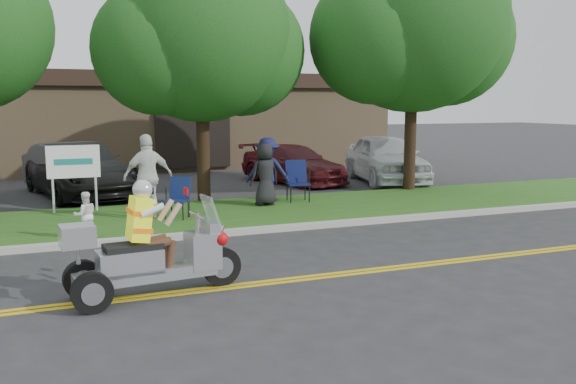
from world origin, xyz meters
name	(u,v)px	position (x,y,z in m)	size (l,w,h in m)	color
ground	(281,272)	(0.00, 0.00, 0.00)	(120.00, 120.00, 0.00)	#28282B
centerline_near	(294,281)	(0.00, -0.58, 0.01)	(60.00, 0.10, 0.01)	gold
centerline_far	(290,278)	(0.00, -0.42, 0.01)	(60.00, 0.10, 0.01)	gold
curb	(229,232)	(0.00, 3.05, 0.06)	(60.00, 0.25, 0.12)	#A8A89E
grass_verge	(204,215)	(0.00, 5.20, 0.06)	(60.00, 4.00, 0.10)	#274D14
commercial_building	(173,120)	(2.00, 18.98, 2.01)	(18.00, 8.20, 4.00)	#9E7F5B
tree_mid	(203,40)	(0.55, 7.23, 4.43)	(5.88, 4.80, 7.05)	#332114
tree_right	(415,28)	(7.06, 7.03, 5.03)	(6.86, 5.60, 8.07)	#332114
business_sign	(73,165)	(-2.90, 6.60, 1.26)	(1.25, 0.06, 1.75)	silver
trike_scooter	(147,256)	(-2.24, -0.48, 0.60)	(2.62, 0.92, 1.71)	black
lawn_chair_a	(179,195)	(-0.68, 4.90, 0.64)	(0.70, 0.71, 0.95)	black
lawn_chair_b	(297,178)	(2.85, 6.15, 0.73)	(0.67, 0.69, 1.12)	black
spectator_adult_right	(148,176)	(-1.33, 5.12, 1.09)	(1.15, 0.48, 1.96)	silver
spectator_chair_a	(268,171)	(1.94, 6.01, 0.99)	(1.14, 0.65, 1.76)	#181944
spectator_chair_b	(265,174)	(1.79, 5.79, 0.92)	(0.80, 0.52, 1.64)	black
child_right	(85,215)	(-2.85, 3.40, 0.57)	(0.45, 0.35, 0.93)	white
parked_car_left	(75,170)	(-2.71, 10.12, 0.79)	(1.67, 4.80, 1.58)	#313134
parked_car_mid	(83,172)	(-2.50, 9.86, 0.73)	(2.41, 5.23, 1.45)	black
parked_car_right	(293,164)	(4.50, 10.47, 0.66)	(1.84, 4.52, 1.31)	#511217
parked_car_far_right	(386,158)	(7.58, 9.41, 0.85)	(2.01, 4.99, 1.70)	silver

